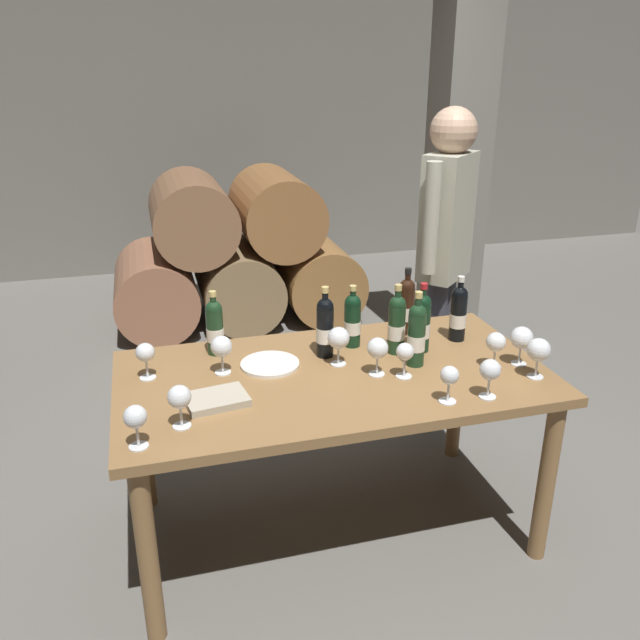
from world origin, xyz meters
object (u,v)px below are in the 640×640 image
at_px(wine_glass_9, 496,343).
at_px(sommelier_presenting, 445,242).
at_px(wine_glass_1, 449,377).
at_px(wine_glass_8, 522,338).
at_px(wine_bottle_7, 416,334).
at_px(wine_bottle_6, 352,320).
at_px(wine_glass_0, 179,398).
at_px(wine_glass_2, 145,354).
at_px(wine_glass_7, 135,418).
at_px(serving_plate, 270,364).
at_px(wine_glass_10, 339,339).
at_px(tasting_notebook, 216,399).
at_px(wine_bottle_1, 397,324).
at_px(wine_bottle_4, 406,305).
at_px(wine_bottle_0, 215,327).
at_px(wine_glass_4, 378,349).
at_px(wine_bottle_2, 325,327).
at_px(wine_glass_6, 405,353).
at_px(dining_table, 333,393).
at_px(wine_bottle_5, 422,322).
at_px(wine_glass_5, 221,347).
at_px(wine_glass_3, 539,351).
at_px(wine_glass_11, 490,371).
at_px(wine_bottle_3, 458,313).

relative_size(wine_glass_9, sommelier_presenting, 0.09).
bearing_deg(wine_glass_1, wine_glass_8, 26.52).
bearing_deg(wine_bottle_7, wine_bottle_6, 126.76).
distance_m(wine_glass_0, wine_glass_2, 0.42).
relative_size(wine_glass_7, wine_glass_8, 0.91).
relative_size(wine_glass_2, serving_plate, 0.62).
relative_size(wine_bottle_7, wine_glass_10, 1.93).
xyz_separation_m(wine_bottle_7, tasting_notebook, (-0.82, -0.10, -0.12)).
distance_m(wine_bottle_1, wine_bottle_4, 0.22).
relative_size(wine_bottle_0, wine_glass_8, 1.69).
xyz_separation_m(wine_glass_4, sommelier_presenting, (0.67, 0.81, 0.17)).
bearing_deg(wine_bottle_4, wine_bottle_7, -105.76).
bearing_deg(wine_glass_9, wine_bottle_1, 142.93).
bearing_deg(wine_glass_4, wine_bottle_2, 123.14).
bearing_deg(wine_glass_6, dining_table, 157.21).
bearing_deg(wine_glass_2, wine_bottle_5, -2.13).
relative_size(wine_glass_5, wine_glass_7, 1.06).
height_order(wine_glass_1, wine_glass_3, wine_glass_3).
height_order(wine_bottle_2, wine_glass_4, wine_bottle_2).
distance_m(wine_bottle_2, wine_bottle_7, 0.38).
distance_m(wine_glass_3, wine_glass_9, 0.17).
height_order(dining_table, wine_glass_1, wine_glass_1).
bearing_deg(wine_glass_6, wine_glass_11, -45.39).
height_order(wine_bottle_0, wine_bottle_1, wine_bottle_1).
relative_size(wine_bottle_1, wine_bottle_4, 0.99).
relative_size(wine_glass_1, wine_glass_5, 0.90).
relative_size(wine_bottle_6, tasting_notebook, 1.25).
height_order(wine_glass_7, wine_glass_10, wine_glass_10).
xyz_separation_m(wine_bottle_6, wine_glass_0, (-0.77, -0.49, -0.01)).
bearing_deg(wine_bottle_2, wine_glass_0, -146.20).
relative_size(wine_bottle_2, wine_glass_2, 2.06).
xyz_separation_m(wine_bottle_6, wine_glass_11, (0.34, -0.58, -0.01)).
bearing_deg(wine_bottle_5, wine_bottle_3, 18.01).
xyz_separation_m(wine_glass_0, wine_glass_8, (1.37, 0.12, 0.01)).
relative_size(wine_bottle_0, wine_bottle_2, 0.91).
relative_size(wine_glass_1, serving_plate, 0.60).
xyz_separation_m(wine_glass_11, sommelier_presenting, (0.34, 1.10, 0.18)).
bearing_deg(wine_glass_3, wine_glass_4, 162.29).
xyz_separation_m(dining_table, wine_glass_8, (0.75, -0.13, 0.21)).
xyz_separation_m(wine_glass_7, wine_glass_11, (1.25, -0.00, 0.00)).
distance_m(wine_glass_0, wine_glass_6, 0.88).
distance_m(wine_glass_4, sommelier_presenting, 1.06).
distance_m(wine_glass_1, wine_glass_2, 1.16).
bearing_deg(wine_bottle_3, serving_plate, -177.08).
distance_m(wine_glass_1, tasting_notebook, 0.85).
bearing_deg(dining_table, wine_glass_4, -20.58).
relative_size(wine_bottle_2, wine_glass_3, 1.86).
xyz_separation_m(wine_glass_7, wine_glass_9, (1.40, 0.22, 0.00)).
bearing_deg(serving_plate, dining_table, -29.57).
relative_size(wine_glass_3, wine_glass_5, 1.04).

